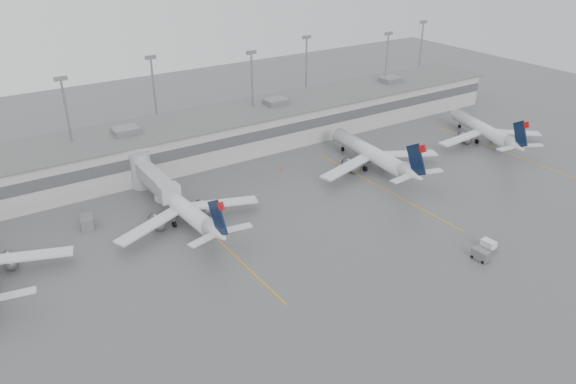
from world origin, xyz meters
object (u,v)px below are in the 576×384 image
jet_mid_left (183,207)px  baggage_tug (488,246)px  jet_far_right (485,130)px  jet_mid_right (373,154)px

jet_mid_left → baggage_tug: bearing=-47.1°
jet_far_right → jet_mid_left: bearing=-165.2°
jet_mid_right → jet_mid_left: bearing=-175.6°
jet_mid_left → baggage_tug: (35.92, -34.14, -2.30)m
jet_far_right → baggage_tug: bearing=-122.9°
jet_mid_right → baggage_tug: jet_mid_right is taller
jet_mid_right → jet_far_right: bearing=-0.1°
jet_far_right → baggage_tug: (-37.22, -31.33, -2.28)m
jet_mid_left → baggage_tug: size_ratio=11.05×
jet_far_right → jet_mid_right: bearing=-167.7°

